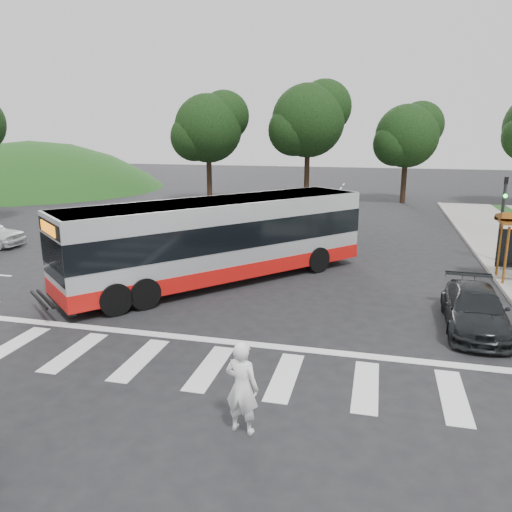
% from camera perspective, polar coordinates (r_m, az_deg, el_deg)
% --- Properties ---
extents(ground, '(140.00, 140.00, 0.00)m').
position_cam_1_polar(ground, '(17.83, -0.03, -5.62)').
color(ground, black).
rests_on(ground, ground).
extents(curb_east, '(0.30, 40.00, 0.15)m').
position_cam_1_polar(curb_east, '(25.50, 24.69, -0.68)').
color(curb_east, '#9E9991').
rests_on(curb_east, ground).
extents(hillside_nw, '(44.00, 44.00, 10.00)m').
position_cam_1_polar(hillside_nw, '(58.97, -24.07, 7.07)').
color(hillside_nw, '#194215').
rests_on(hillside_nw, ground).
extents(crosswalk_ladder, '(18.00, 2.60, 0.01)m').
position_cam_1_polar(crosswalk_ladder, '(13.42, -5.31, -12.60)').
color(crosswalk_ladder, silver).
rests_on(crosswalk_ladder, ground).
extents(traffic_signal_ne_short, '(0.18, 0.37, 4.00)m').
position_cam_1_polar(traffic_signal_ne_short, '(25.64, 26.36, 4.72)').
color(traffic_signal_ne_short, black).
rests_on(traffic_signal_ne_short, ground).
extents(tree_north_a, '(6.60, 6.15, 10.17)m').
position_cam_1_polar(tree_north_a, '(42.78, 6.10, 15.28)').
color(tree_north_a, black).
rests_on(tree_north_a, ground).
extents(tree_north_b, '(5.72, 5.33, 8.43)m').
position_cam_1_polar(tree_north_b, '(44.40, 16.97, 13.09)').
color(tree_north_b, black).
rests_on(tree_north_b, ground).
extents(tree_north_c, '(6.16, 5.74, 9.30)m').
position_cam_1_polar(tree_north_c, '(42.70, -5.36, 14.45)').
color(tree_north_c, black).
rests_on(tree_north_c, ground).
extents(transit_bus, '(10.58, 11.67, 3.35)m').
position_cam_1_polar(transit_bus, '(20.24, -4.15, 1.69)').
color(transit_bus, '#B5B8BA').
rests_on(transit_bus, ground).
extents(pedestrian, '(0.80, 0.60, 1.97)m').
position_cam_1_polar(pedestrian, '(10.43, -1.62, -14.79)').
color(pedestrian, white).
rests_on(pedestrian, ground).
extents(dark_sedan, '(1.95, 4.48, 1.28)m').
position_cam_1_polar(dark_sedan, '(17.01, 23.74, -5.57)').
color(dark_sedan, black).
rests_on(dark_sedan, ground).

